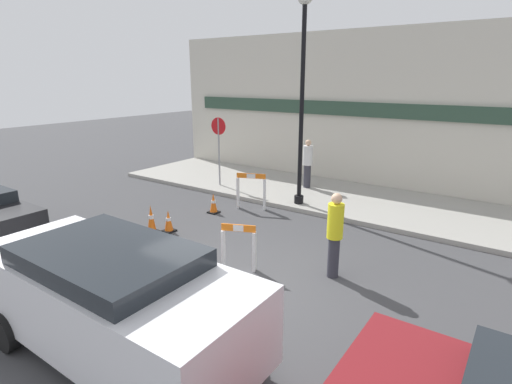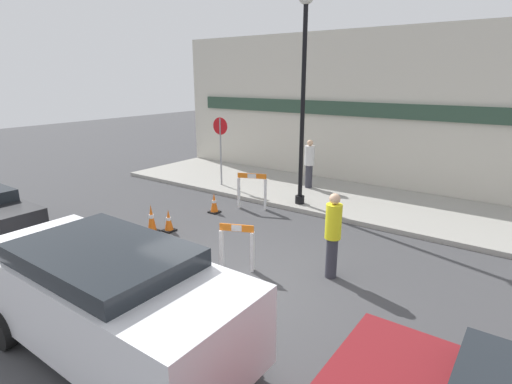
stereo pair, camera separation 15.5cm
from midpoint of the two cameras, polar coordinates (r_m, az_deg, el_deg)
name	(u,v)px [view 1 (the left image)]	position (r m, az deg, el deg)	size (l,w,h in m)	color
ground_plane	(234,285)	(8.01, -3.70, -13.08)	(60.00, 60.00, 0.00)	#424244
sidewalk_slab	(357,201)	(13.24, 13.90, -1.21)	(18.00, 3.89, 0.13)	#9E9B93
storefront_facade	(384,112)	(14.62, 17.56, 10.88)	(18.00, 0.22, 5.50)	beige
streetlamp_post	(303,74)	(11.87, 6.30, 16.47)	(0.44, 0.44, 6.09)	black
stop_sign	(219,140)	(14.22, -5.66, 7.33)	(0.60, 0.06, 2.42)	gray
barricade_0	(239,246)	(8.35, -3.03, -7.72)	(0.72, 0.41, 1.01)	white
barricade_1	(251,190)	(12.10, -1.07, 0.31)	(0.87, 0.46, 1.12)	white
traffic_cone_0	(169,221)	(10.69, -12.79, -4.10)	(0.30, 0.30, 0.59)	black
traffic_cone_1	(213,203)	(11.91, -6.47, -1.64)	(0.30, 0.30, 0.60)	black
traffic_cone_2	(151,219)	(10.72, -15.14, -3.78)	(0.30, 0.30, 0.74)	black
traffic_cone_3	(197,263)	(8.45, -8.93, -9.93)	(0.30, 0.30, 0.47)	black
person_worker	(335,232)	(8.03, 10.65, -5.68)	(0.40, 0.40, 1.76)	#33333D
person_pedestrian	(308,162)	(14.06, 7.07, 4.27)	(0.42, 0.42, 1.69)	#33333D
parked_car_1	(112,295)	(6.17, -20.54, -13.60)	(4.54, 1.97, 1.68)	silver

